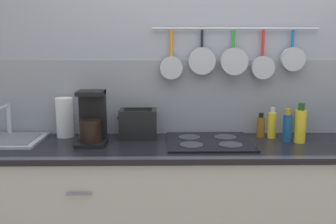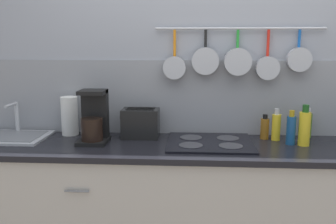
% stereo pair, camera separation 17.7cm
% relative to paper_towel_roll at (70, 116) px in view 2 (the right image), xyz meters
% --- Properties ---
extents(wall_back, '(7.20, 0.16, 2.60)m').
position_rel_paper_towel_roll_xyz_m(wall_back, '(1.02, 0.12, 0.21)').
color(wall_back, '#999EA8').
rests_on(wall_back, ground_plane).
extents(cabinet_base, '(3.33, 0.57, 0.90)m').
position_rel_paper_towel_roll_xyz_m(cabinet_base, '(1.02, -0.22, -0.62)').
color(cabinet_base, '#B7B2A8').
rests_on(cabinet_base, ground_plane).
extents(countertop, '(3.37, 0.59, 0.03)m').
position_rel_paper_towel_roll_xyz_m(countertop, '(1.02, -0.22, -0.15)').
color(countertop, black).
rests_on(countertop, cabinet_base).
extents(sink_basin, '(0.50, 0.37, 0.22)m').
position_rel_paper_towel_roll_xyz_m(sink_basin, '(-0.37, -0.12, -0.11)').
color(sink_basin, '#B7BABF').
rests_on(sink_basin, countertop).
extents(paper_towel_roll, '(0.11, 0.11, 0.26)m').
position_rel_paper_towel_roll_xyz_m(paper_towel_roll, '(0.00, 0.00, 0.00)').
color(paper_towel_roll, white).
rests_on(paper_towel_roll, countertop).
extents(coffee_maker, '(0.18, 0.21, 0.33)m').
position_rel_paper_towel_roll_xyz_m(coffee_maker, '(0.21, -0.17, 0.01)').
color(coffee_maker, black).
rests_on(coffee_maker, countertop).
extents(toaster, '(0.26, 0.16, 0.19)m').
position_rel_paper_towel_roll_xyz_m(toaster, '(0.49, -0.04, -0.03)').
color(toaster, black).
rests_on(toaster, countertop).
extents(cooktop, '(0.53, 0.46, 0.01)m').
position_rel_paper_towel_roll_xyz_m(cooktop, '(0.94, -0.17, -0.12)').
color(cooktop, black).
rests_on(cooktop, countertop).
extents(bottle_hot_sauce, '(0.05, 0.05, 0.16)m').
position_rel_paper_towel_roll_xyz_m(bottle_hot_sauce, '(1.30, -0.03, -0.06)').
color(bottle_hot_sauce, '#8C5919').
rests_on(bottle_hot_sauce, countertop).
extents(bottle_olive_oil, '(0.06, 0.06, 0.20)m').
position_rel_paper_towel_roll_xyz_m(bottle_olive_oil, '(1.36, -0.05, -0.04)').
color(bottle_olive_oil, yellow).
rests_on(bottle_olive_oil, countertop).
extents(bottle_cooking_wine, '(0.06, 0.06, 0.21)m').
position_rel_paper_towel_roll_xyz_m(bottle_cooking_wine, '(1.43, -0.15, -0.04)').
color(bottle_cooking_wine, navy).
rests_on(bottle_cooking_wine, countertop).
extents(bottle_sesame_oil, '(0.07, 0.07, 0.25)m').
position_rel_paper_towel_roll_xyz_m(bottle_sesame_oil, '(1.51, -0.17, -0.02)').
color(bottle_sesame_oil, yellow).
rests_on(bottle_sesame_oil, countertop).
extents(bottle_vinegar, '(0.06, 0.06, 0.20)m').
position_rel_paper_towel_roll_xyz_m(bottle_vinegar, '(1.58, 0.02, -0.04)').
color(bottle_vinegar, '#4C721E').
rests_on(bottle_vinegar, countertop).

